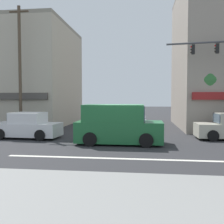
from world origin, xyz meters
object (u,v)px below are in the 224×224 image
(street_tree, at_px, (205,81))
(sedan_parked_curbside, at_px, (27,127))
(utility_pole_near_left, at_px, (20,68))
(van_crossing_rightbound, at_px, (118,125))
(sedan_waiting_far, at_px, (134,121))

(street_tree, height_order, sedan_parked_curbside, street_tree)
(utility_pole_near_left, distance_m, sedan_parked_curbside, 5.05)
(street_tree, xyz_separation_m, utility_pole_near_left, (-13.20, -1.51, 0.99))
(sedan_parked_curbside, bearing_deg, utility_pole_near_left, 122.56)
(street_tree, bearing_deg, van_crossing_rightbound, -136.24)
(street_tree, bearing_deg, sedan_waiting_far, 175.88)
(street_tree, relative_size, sedan_waiting_far, 1.24)
(utility_pole_near_left, bearing_deg, street_tree, 6.53)
(utility_pole_near_left, height_order, sedan_waiting_far, utility_pole_near_left)
(sedan_waiting_far, relative_size, van_crossing_rightbound, 0.90)
(street_tree, distance_m, van_crossing_rightbound, 8.40)
(utility_pole_near_left, height_order, van_crossing_rightbound, utility_pole_near_left)
(sedan_parked_curbside, bearing_deg, sedan_waiting_far, 35.37)
(street_tree, relative_size, van_crossing_rightbound, 1.11)
(van_crossing_rightbound, bearing_deg, sedan_waiting_far, 83.29)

